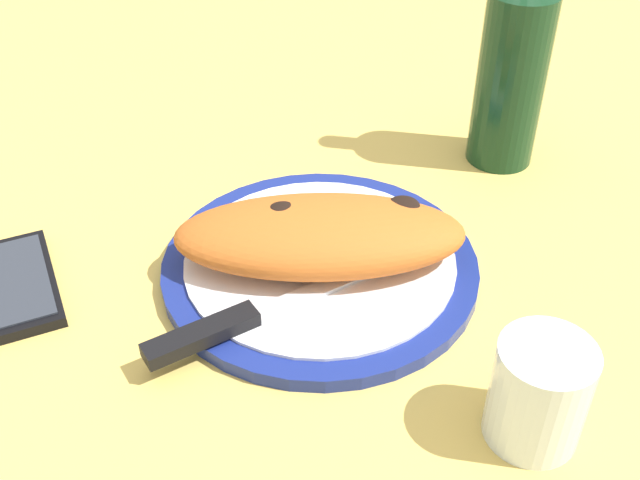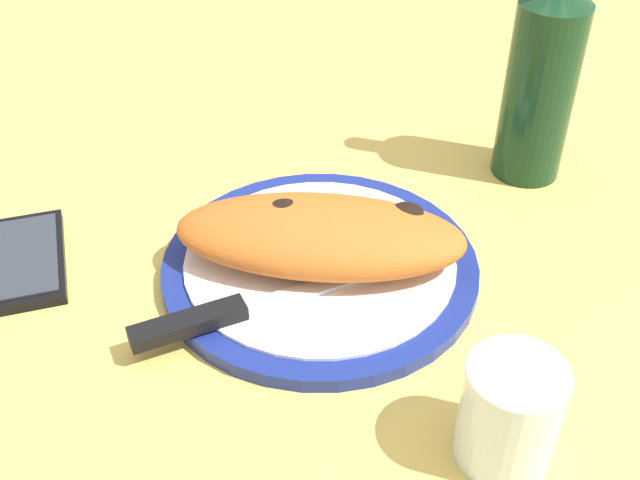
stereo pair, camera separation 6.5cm
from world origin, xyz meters
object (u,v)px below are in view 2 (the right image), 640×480
Objects in this scene: plate at (320,266)px; smartphone at (25,260)px; water_glass at (508,418)px; knife at (225,313)px; wine_bottle at (542,79)px; calzone at (324,237)px; fork at (281,211)px.

plate reaches higher than smartphone.
water_glass reaches higher than smartphone.
knife is 22.87cm from water_glass.
smartphone is at bearing -29.80° from knife.
plate is 1.03× the size of wine_bottle.
knife is at bearing 36.60° from calzone.
fork is 23.03cm from smartphone.
fork is (2.96, -6.92, 1.03)cm from plate.
plate is 2.00× the size of smartphone.
water_glass is at bearing 144.37° from knife.
water_glass is (-10.44, 19.83, 2.75)cm from plate.
fork reaches higher than smartphone.
plate is 25.95cm from smartphone.
water_glass is (-10.18, 19.51, -0.58)cm from calzone.
wine_bottle reaches higher than smartphone.
calzone reaches higher than fork.
calzone is 1.47× the size of fork.
knife is (8.37, 6.22, -2.01)cm from calzone.
knife reaches higher than fork.
calzone is at bearing 32.69° from wine_bottle.
calzone is at bearing 129.48° from plate.
plate is at bearing 172.16° from smartphone.
calzone reaches higher than smartphone.
water_glass is 36.65cm from wine_bottle.
fork reaches higher than plate.
plate is 10.50cm from knife.
calzone is (-0.26, 0.32, 3.33)cm from plate.
plate is 1.53× the size of fork.
knife is 2.66× the size of water_glass.
smartphone is at bearing -7.84° from plate.
plate is at bearing 31.80° from wine_bottle.
fork is 0.67× the size of wine_bottle.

